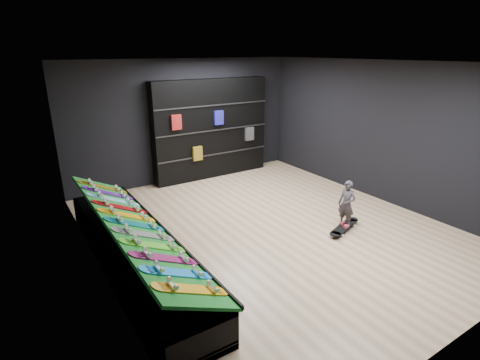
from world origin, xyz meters
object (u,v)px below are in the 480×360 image
back_shelving (211,129)px  floor_skateboard (344,228)px  display_rack (134,254)px  child (346,213)px

back_shelving → floor_skateboard: bearing=-83.1°
display_rack → child: 3.79m
child → floor_skateboard: bearing=166.4°
back_shelving → display_rack: bearing=-133.8°
back_shelving → floor_skateboard: 4.38m
display_rack → back_shelving: bearing=46.2°
display_rack → back_shelving: size_ratio=1.43×
display_rack → child: (3.69, -0.85, 0.11)m
display_rack → child: bearing=-13.0°
floor_skateboard → display_rack: bearing=148.6°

